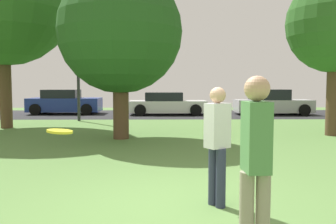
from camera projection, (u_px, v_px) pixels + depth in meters
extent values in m
plane|color=#5B8442|center=(174.00, 209.00, 5.01)|extent=(44.00, 44.00, 0.00)
cube|color=#28282B|center=(165.00, 114.00, 20.97)|extent=(44.00, 6.40, 0.01)
cylinder|color=brown|center=(333.00, 95.00, 12.16)|extent=(0.46, 0.46, 2.77)
sphere|color=#2D6023|center=(336.00, 24.00, 11.98)|extent=(3.25, 3.25, 3.25)
cylinder|color=brown|center=(6.00, 90.00, 14.23)|extent=(0.45, 0.45, 3.05)
cylinder|color=brown|center=(121.00, 103.00, 11.43)|extent=(0.50, 0.50, 2.30)
sphere|color=#23511E|center=(120.00, 31.00, 11.26)|extent=(3.89, 3.89, 3.89)
cylinder|color=#2D334C|center=(221.00, 178.00, 5.05)|extent=(0.14, 0.14, 0.84)
cylinder|color=#2D334C|center=(213.00, 176.00, 5.18)|extent=(0.14, 0.14, 0.84)
cube|color=silver|center=(217.00, 126.00, 5.06)|extent=(0.39, 0.36, 0.63)
sphere|color=tan|center=(218.00, 95.00, 5.03)|extent=(0.23, 0.23, 0.23)
cylinder|color=gray|center=(246.00, 218.00, 3.47)|extent=(0.14, 0.14, 0.89)
cylinder|color=gray|center=(263.00, 217.00, 3.48)|extent=(0.14, 0.14, 0.89)
cube|color=#51894C|center=(256.00, 137.00, 3.42)|extent=(0.23, 0.33, 0.67)
sphere|color=tan|center=(257.00, 89.00, 3.38)|extent=(0.24, 0.24, 0.24)
cylinder|color=yellow|center=(60.00, 131.00, 3.83)|extent=(0.30, 0.30, 0.05)
cube|color=#233893|center=(65.00, 105.00, 21.18)|extent=(4.09, 1.85, 0.79)
cube|color=black|center=(61.00, 94.00, 21.13)|extent=(1.97, 1.63, 0.49)
cylinder|color=black|center=(93.00, 107.00, 22.15)|extent=(0.64, 0.22, 0.64)
cylinder|color=black|center=(87.00, 109.00, 20.30)|extent=(0.64, 0.22, 0.64)
cylinder|color=black|center=(46.00, 107.00, 22.10)|extent=(0.64, 0.22, 0.64)
cylinder|color=black|center=(35.00, 110.00, 20.25)|extent=(0.64, 0.22, 0.64)
cube|color=white|center=(168.00, 106.00, 20.61)|extent=(4.35, 1.74, 0.65)
cube|color=black|center=(164.00, 96.00, 20.56)|extent=(2.09, 1.53, 0.48)
cylinder|color=black|center=(193.00, 108.00, 21.52)|extent=(0.64, 0.22, 0.64)
cylinder|color=black|center=(196.00, 110.00, 19.78)|extent=(0.64, 0.22, 0.64)
cylinder|color=black|center=(142.00, 108.00, 21.46)|extent=(0.64, 0.22, 0.64)
cylinder|color=black|center=(140.00, 110.00, 19.73)|extent=(0.64, 0.22, 0.64)
cube|color=#B7B7BC|center=(273.00, 106.00, 20.67)|extent=(4.25, 1.77, 0.70)
cube|color=black|center=(269.00, 95.00, 20.62)|extent=(2.04, 1.56, 0.59)
cylinder|color=black|center=(293.00, 108.00, 21.60)|extent=(0.64, 0.22, 0.64)
cylinder|color=black|center=(304.00, 110.00, 19.83)|extent=(0.64, 0.22, 0.64)
cylinder|color=black|center=(243.00, 108.00, 21.54)|extent=(0.64, 0.22, 0.64)
cylinder|color=black|center=(251.00, 110.00, 19.78)|extent=(0.64, 0.22, 0.64)
cylinder|color=#2D2D33|center=(78.00, 73.00, 16.93)|extent=(0.14, 0.14, 4.50)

